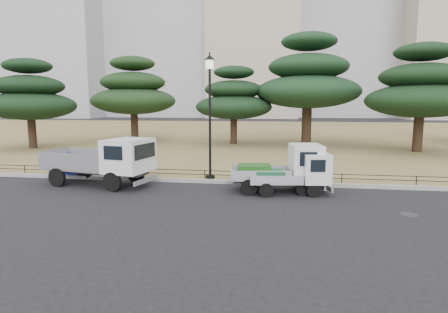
% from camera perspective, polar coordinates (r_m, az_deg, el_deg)
% --- Properties ---
extents(ground, '(220.00, 220.00, 0.00)m').
position_cam_1_polar(ground, '(14.23, -1.24, -6.31)').
color(ground, black).
extents(lawn, '(120.00, 56.00, 0.15)m').
position_cam_1_polar(lawn, '(44.37, 5.69, 3.55)').
color(lawn, olive).
rests_on(lawn, ground).
extents(curb, '(120.00, 0.25, 0.16)m').
position_cam_1_polar(curb, '(16.71, 0.32, -3.86)').
color(curb, gray).
rests_on(curb, ground).
extents(truck_large, '(4.99, 2.65, 2.07)m').
position_cam_1_polar(truck_large, '(16.96, -17.88, -0.41)').
color(truck_large, black).
rests_on(truck_large, ground).
extents(truck_kei_front, '(3.78, 1.99, 1.91)m').
position_cam_1_polar(truck_kei_front, '(15.26, 9.05, -1.78)').
color(truck_kei_front, black).
rests_on(truck_kei_front, ground).
extents(truck_kei_rear, '(3.25, 1.75, 1.62)m').
position_cam_1_polar(truck_kei_rear, '(15.00, 10.81, -2.55)').
color(truck_kei_rear, black).
rests_on(truck_kei_rear, ground).
extents(street_lamp, '(0.49, 0.49, 5.50)m').
position_cam_1_polar(street_lamp, '(16.78, -2.18, 9.21)').
color(street_lamp, black).
rests_on(street_lamp, lawn).
extents(pipe_fence, '(38.00, 0.04, 0.40)m').
position_cam_1_polar(pipe_fence, '(16.79, 0.39, -2.56)').
color(pipe_fence, black).
rests_on(pipe_fence, lawn).
extents(tarp_pile, '(1.92, 1.64, 1.09)m').
position_cam_1_polar(tarp_pile, '(19.85, -22.28, -1.08)').
color(tarp_pile, '#1623AE').
rests_on(tarp_pile, lawn).
extents(manhole, '(0.60, 0.60, 0.01)m').
position_cam_1_polar(manhole, '(13.49, 26.35, -7.94)').
color(manhole, '#2D2D30').
rests_on(manhole, ground).
extents(pine_west_far, '(6.66, 6.66, 6.73)m').
position_cam_1_polar(pine_west_far, '(32.08, -27.50, 8.05)').
color(pine_west_far, black).
rests_on(pine_west_far, lawn).
extents(pine_west_near, '(7.60, 7.60, 7.60)m').
position_cam_1_polar(pine_west_near, '(35.37, -13.64, 9.45)').
color(pine_west_near, black).
rests_on(pine_west_near, lawn).
extents(pine_center_left, '(6.39, 6.39, 6.49)m').
position_cam_1_polar(pine_center_left, '(31.63, 1.51, 8.72)').
color(pine_center_left, black).
rests_on(pine_center_left, lawn).
extents(pine_center_right, '(8.57, 8.57, 9.09)m').
position_cam_1_polar(pine_center_right, '(32.10, 12.66, 11.23)').
color(pine_center_right, black).
rests_on(pine_center_right, lawn).
extents(pine_east_near, '(7.44, 7.44, 7.52)m').
position_cam_1_polar(pine_east_near, '(29.64, 27.83, 8.99)').
color(pine_east_near, black).
rests_on(pine_east_near, lawn).
extents(tower_center_left, '(22.00, 20.00, 55.00)m').
position_cam_1_polar(tower_center_left, '(101.71, 4.73, 21.66)').
color(tower_center_left, '#AAA08C').
rests_on(tower_center_left, ground).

